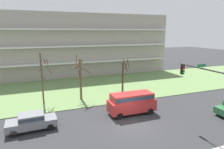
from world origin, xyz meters
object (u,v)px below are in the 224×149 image
at_px(van_red_near_left, 132,102).
at_px(sedan_gray_center_right, 32,121).
at_px(tree_far_left, 43,77).
at_px(tree_left, 80,77).
at_px(traffic_signal_mast, 211,90).
at_px(tree_center, 123,77).

relative_size(van_red_near_left, sedan_gray_center_right, 1.17).
bearing_deg(tree_far_left, van_red_near_left, -36.66).
distance_m(tree_left, sedan_gray_center_right, 9.22).
relative_size(tree_far_left, traffic_signal_mast, 1.02).
distance_m(tree_far_left, van_red_near_left, 11.27).
bearing_deg(tree_far_left, traffic_signal_mast, -48.25).
bearing_deg(van_red_near_left, tree_far_left, -36.24).
distance_m(van_red_near_left, traffic_signal_mast, 8.44).
bearing_deg(traffic_signal_mast, van_red_near_left, 115.39).
relative_size(tree_center, sedan_gray_center_right, 1.20).
xyz_separation_m(tree_left, tree_center, (6.03, -0.31, -0.40)).
bearing_deg(tree_far_left, tree_center, -1.78).
relative_size(tree_far_left, tree_left, 1.07).
relative_size(van_red_near_left, traffic_signal_mast, 0.82).
distance_m(tree_center, van_red_near_left, 6.66).
distance_m(tree_left, tree_center, 6.05).
xyz_separation_m(tree_left, sedan_gray_center_right, (-6.04, -6.58, -2.29)).
relative_size(tree_left, tree_center, 1.13).
xyz_separation_m(tree_left, traffic_signal_mast, (7.64, -13.72, 1.20)).
bearing_deg(sedan_gray_center_right, tree_far_left, -104.47).
bearing_deg(tree_left, van_red_near_left, -57.15).
height_order(tree_left, van_red_near_left, tree_left).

